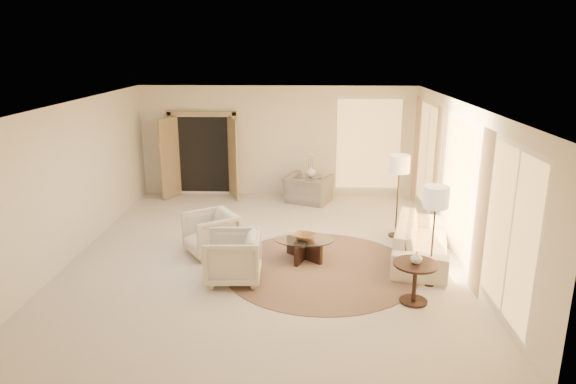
{
  "coord_description": "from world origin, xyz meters",
  "views": [
    {
      "loc": [
        0.76,
        -8.88,
        3.77
      ],
      "look_at": [
        0.4,
        0.4,
        1.1
      ],
      "focal_mm": 32.0,
      "sensor_mm": 36.0,
      "label": 1
    }
  ],
  "objects_px": {
    "side_table": "(310,186)",
    "floor_lamp_far": "(436,202)",
    "armchair_left": "(211,231)",
    "side_vase": "(311,171)",
    "sofa": "(422,240)",
    "end_table": "(415,276)",
    "armchair_right": "(233,255)",
    "end_vase": "(416,258)",
    "accent_chair": "(308,184)",
    "bowl": "(304,236)",
    "floor_lamp_near": "(399,168)",
    "coffee_table": "(304,246)"
  },
  "relations": [
    {
      "from": "end_table",
      "to": "floor_lamp_near",
      "type": "height_order",
      "value": "floor_lamp_near"
    },
    {
      "from": "floor_lamp_far",
      "to": "armchair_right",
      "type": "bearing_deg",
      "value": -179.91
    },
    {
      "from": "coffee_table",
      "to": "accent_chair",
      "type": "bearing_deg",
      "value": 88.82
    },
    {
      "from": "floor_lamp_far",
      "to": "armchair_left",
      "type": "bearing_deg",
      "value": 163.65
    },
    {
      "from": "side_vase",
      "to": "sofa",
      "type": "bearing_deg",
      "value": -59.84
    },
    {
      "from": "accent_chair",
      "to": "side_table",
      "type": "relative_size",
      "value": 1.61
    },
    {
      "from": "accent_chair",
      "to": "end_table",
      "type": "relative_size",
      "value": 1.54
    },
    {
      "from": "end_table",
      "to": "side_vase",
      "type": "bearing_deg",
      "value": 106.71
    },
    {
      "from": "armchair_left",
      "to": "side_vase",
      "type": "distance_m",
      "value": 3.89
    },
    {
      "from": "end_vase",
      "to": "sofa",
      "type": "bearing_deg",
      "value": 74.75
    },
    {
      "from": "armchair_left",
      "to": "floor_lamp_far",
      "type": "distance_m",
      "value": 4.08
    },
    {
      "from": "sofa",
      "to": "armchair_left",
      "type": "xyz_separation_m",
      "value": [
        -3.88,
        0.06,
        0.09
      ]
    },
    {
      "from": "floor_lamp_far",
      "to": "floor_lamp_near",
      "type": "bearing_deg",
      "value": 95.39
    },
    {
      "from": "coffee_table",
      "to": "end_table",
      "type": "xyz_separation_m",
      "value": [
        1.68,
        -1.56,
        0.19
      ]
    },
    {
      "from": "armchair_left",
      "to": "floor_lamp_far",
      "type": "relative_size",
      "value": 0.53
    },
    {
      "from": "sofa",
      "to": "armchair_right",
      "type": "relative_size",
      "value": 2.62
    },
    {
      "from": "side_table",
      "to": "bowl",
      "type": "xyz_separation_m",
      "value": [
        -0.13,
        -3.61,
        0.05
      ]
    },
    {
      "from": "armchair_left",
      "to": "side_vase",
      "type": "height_order",
      "value": "side_vase"
    },
    {
      "from": "end_table",
      "to": "floor_lamp_far",
      "type": "xyz_separation_m",
      "value": [
        0.39,
        0.65,
        0.97
      ]
    },
    {
      "from": "end_table",
      "to": "bowl",
      "type": "height_order",
      "value": "end_table"
    },
    {
      "from": "bowl",
      "to": "side_vase",
      "type": "relative_size",
      "value": 1.43
    },
    {
      "from": "sofa",
      "to": "side_vase",
      "type": "bearing_deg",
      "value": 43.82
    },
    {
      "from": "accent_chair",
      "to": "end_table",
      "type": "distance_m",
      "value": 5.34
    },
    {
      "from": "coffee_table",
      "to": "floor_lamp_far",
      "type": "xyz_separation_m",
      "value": [
        2.06,
        -0.91,
        1.16
      ]
    },
    {
      "from": "floor_lamp_near",
      "to": "bowl",
      "type": "xyz_separation_m",
      "value": [
        -1.86,
        -1.25,
        -0.99
      ]
    },
    {
      "from": "sofa",
      "to": "side_table",
      "type": "distance_m",
      "value": 4.01
    },
    {
      "from": "end_table",
      "to": "end_vase",
      "type": "height_order",
      "value": "end_vase"
    },
    {
      "from": "armchair_right",
      "to": "bowl",
      "type": "distance_m",
      "value": 1.49
    },
    {
      "from": "armchair_left",
      "to": "side_table",
      "type": "distance_m",
      "value": 3.88
    },
    {
      "from": "sofa",
      "to": "side_table",
      "type": "relative_size",
      "value": 3.62
    },
    {
      "from": "coffee_table",
      "to": "end_table",
      "type": "relative_size",
      "value": 1.94
    },
    {
      "from": "floor_lamp_far",
      "to": "end_table",
      "type": "bearing_deg",
      "value": -120.73
    },
    {
      "from": "side_table",
      "to": "side_vase",
      "type": "bearing_deg",
      "value": 180.0
    },
    {
      "from": "floor_lamp_near",
      "to": "end_table",
      "type": "bearing_deg",
      "value": -93.69
    },
    {
      "from": "floor_lamp_far",
      "to": "side_vase",
      "type": "xyz_separation_m",
      "value": [
        -1.94,
        4.52,
        -0.63
      ]
    },
    {
      "from": "coffee_table",
      "to": "side_vase",
      "type": "height_order",
      "value": "side_vase"
    },
    {
      "from": "bowl",
      "to": "floor_lamp_near",
      "type": "bearing_deg",
      "value": 34.0
    },
    {
      "from": "armchair_left",
      "to": "accent_chair",
      "type": "relative_size",
      "value": 0.84
    },
    {
      "from": "armchair_left",
      "to": "side_table",
      "type": "bearing_deg",
      "value": 118.33
    },
    {
      "from": "floor_lamp_near",
      "to": "floor_lamp_far",
      "type": "height_order",
      "value": "floor_lamp_near"
    },
    {
      "from": "floor_lamp_near",
      "to": "floor_lamp_far",
      "type": "relative_size",
      "value": 1.02
    },
    {
      "from": "armchair_right",
      "to": "end_vase",
      "type": "distance_m",
      "value": 2.93
    },
    {
      "from": "side_table",
      "to": "floor_lamp_far",
      "type": "height_order",
      "value": "floor_lamp_far"
    },
    {
      "from": "armchair_right",
      "to": "end_table",
      "type": "height_order",
      "value": "armchair_right"
    },
    {
      "from": "sofa",
      "to": "coffee_table",
      "type": "height_order",
      "value": "sofa"
    },
    {
      "from": "end_vase",
      "to": "armchair_right",
      "type": "bearing_deg",
      "value": 167.24
    },
    {
      "from": "accent_chair",
      "to": "floor_lamp_far",
      "type": "xyz_separation_m",
      "value": [
        1.99,
        -4.45,
        0.95
      ]
    },
    {
      "from": "sofa",
      "to": "floor_lamp_far",
      "type": "relative_size",
      "value": 1.42
    },
    {
      "from": "accent_chair",
      "to": "bowl",
      "type": "relative_size",
      "value": 2.8
    },
    {
      "from": "armchair_right",
      "to": "floor_lamp_far",
      "type": "bearing_deg",
      "value": 87.71
    }
  ]
}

